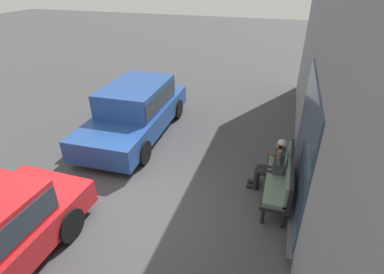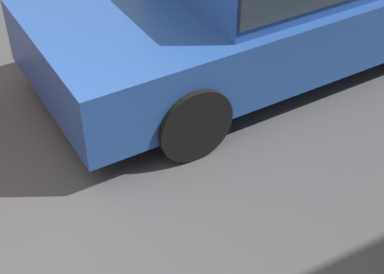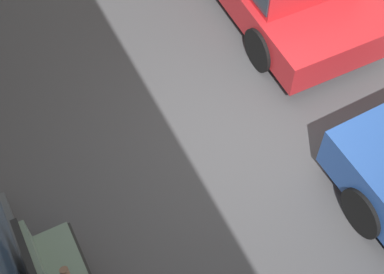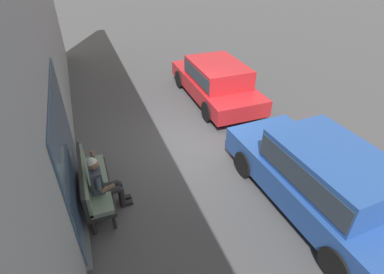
{
  "view_description": "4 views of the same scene",
  "coord_description": "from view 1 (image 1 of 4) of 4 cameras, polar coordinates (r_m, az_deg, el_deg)",
  "views": [
    {
      "loc": [
        4.1,
        2.6,
        4.41
      ],
      "look_at": [
        -1.41,
        0.86,
        1.18
      ],
      "focal_mm": 28.0,
      "sensor_mm": 36.0,
      "label": 1
    },
    {
      "loc": [
        -0.03,
        2.6,
        3.07
      ],
      "look_at": [
        -1.25,
        0.34,
        0.99
      ],
      "focal_mm": 55.0,
      "sensor_mm": 36.0,
      "label": 2
    },
    {
      "loc": [
        -3.59,
        2.6,
        6.38
      ],
      "look_at": [
        -0.34,
        0.97,
        1.0
      ],
      "focal_mm": 55.0,
      "sensor_mm": 36.0,
      "label": 3
    },
    {
      "loc": [
        -6.48,
        2.6,
        4.78
      ],
      "look_at": [
        -1.05,
        0.53,
        0.92
      ],
      "focal_mm": 28.0,
      "sensor_mm": 36.0,
      "label": 4
    }
  ],
  "objects": [
    {
      "name": "building_facade",
      "position": [
        4.38,
        27.48,
        8.9
      ],
      "size": [
        18.0,
        0.51,
        6.29
      ],
      "color": "gray",
      "rests_on": "ground_plane"
    },
    {
      "name": "person_on_phone",
      "position": [
        6.83,
        15.27,
        -4.96
      ],
      "size": [
        0.73,
        0.74,
        1.33
      ],
      "color": "black",
      "rests_on": "ground_plane"
    },
    {
      "name": "bench",
      "position": [
        6.7,
        16.87,
        -7.31
      ],
      "size": [
        1.92,
        0.55,
        0.99
      ],
      "color": "black",
      "rests_on": "ground_plane"
    },
    {
      "name": "parked_car_near",
      "position": [
        9.1,
        -10.6,
        5.48
      ],
      "size": [
        4.67,
        2.01,
        1.53
      ],
      "color": "#23478E",
      "rests_on": "ground_plane"
    },
    {
      "name": "ground_plane",
      "position": [
        6.56,
        -11.29,
        -13.77
      ],
      "size": [
        60.0,
        60.0,
        0.0
      ],
      "primitive_type": "plane",
      "color": "#424244"
    }
  ]
}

